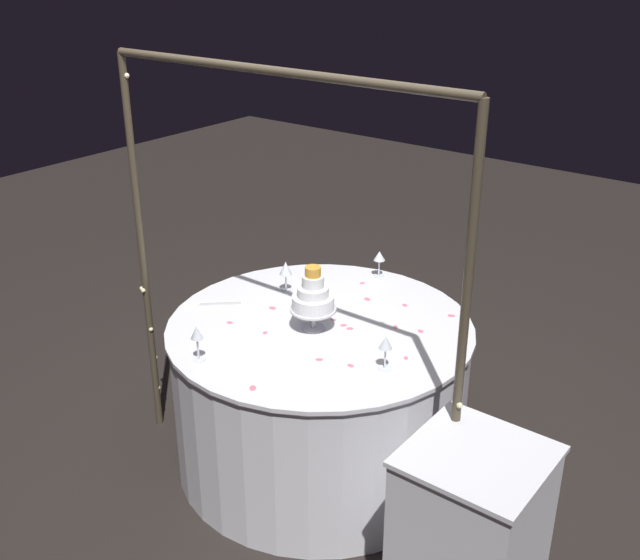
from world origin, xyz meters
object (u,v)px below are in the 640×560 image
Objects in this scene: side_table at (469,538)px; tiered_cake at (313,297)px; wine_glass_0 at (386,345)px; main_table at (320,393)px; cake_knife at (208,304)px; wine_glass_2 at (286,269)px; wine_glass_1 at (379,257)px; wine_glass_3 at (197,335)px; decorative_arch at (275,240)px.

tiered_cake reaches higher than side_table.
main_table is at bearing -18.12° from wine_glass_0.
wine_glass_0 reaches higher than cake_knife.
wine_glass_2 is at bearing -27.25° from main_table.
wine_glass_0 is at bearing 125.02° from wine_glass_1.
wine_glass_1 is 1.25m from wine_glass_3.
tiered_cake is 0.48m from wine_glass_0.
main_table is 4.64× the size of tiered_cake.
wine_glass_3 is 0.72× the size of cake_knife.
wine_glass_0 is at bearing -26.50° from side_table.
wine_glass_1 is at bearing -120.56° from cake_knife.
decorative_arch is 1.41m from side_table.
tiered_cake is at bearing 97.38° from wine_glass_1.
tiered_cake is (0.00, 0.05, 0.55)m from main_table.
wine_glass_1 is at bearing -121.87° from wine_glass_2.
wine_glass_3 reaches higher than side_table.
side_table is at bearing 170.65° from cake_knife.
tiered_cake reaches higher than wine_glass_3.
wine_glass_0 reaches higher than wine_glass_1.
side_table is 1.66m from wine_glass_2.
wine_glass_3 is (0.22, 0.59, 0.51)m from main_table.
wine_glass_1 is (0.09, -0.96, -0.42)m from decorative_arch.
wine_glass_3 is at bearing 101.26° from wine_glass_2.
cake_knife is (0.58, 0.13, -0.16)m from tiered_cake.
decorative_arch reaches higher than side_table.
wine_glass_2 is 0.44m from cake_knife.
decorative_arch is at bearing 167.47° from cake_knife.
cake_knife is (0.36, -0.41, -0.12)m from wine_glass_3.
side_table is (-1.06, 0.45, 0.00)m from main_table.
wine_glass_0 is (-0.47, -0.15, -0.41)m from decorative_arch.
decorative_arch is 1.05m from wine_glass_1.
wine_glass_2 is at bearing -33.36° from tiered_cake.
wine_glass_0 is (-0.47, 0.15, 0.51)m from main_table.
side_table is at bearing -173.68° from wine_glass_3.
side_table is 3.39× the size of cake_knife.
tiered_cake is at bearing -112.01° from wine_glass_3.
tiered_cake reaches higher than wine_glass_1.
side_table reaches higher than main_table.
wine_glass_3 is at bearing 84.16° from wine_glass_1.
cake_knife is at bearing 1.36° from wine_glass_0.
side_table is 5.28× the size of wine_glass_1.
decorative_arch is 0.79m from cake_knife.
side_table is at bearing 159.58° from tiered_cake.
wine_glass_3 reaches higher than wine_glass_0.
wine_glass_0 is 0.95× the size of wine_glass_3.
wine_glass_2 is (0.37, -0.25, -0.04)m from tiered_cake.
tiered_cake is at bearing -167.75° from cake_knife.
tiered_cake is at bearing -20.42° from side_table.
wine_glass_2 is at bearing -22.31° from wine_glass_0.
tiered_cake reaches higher than cake_knife.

